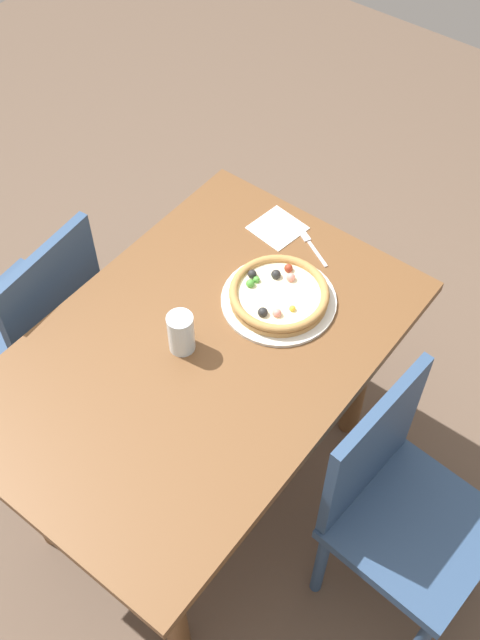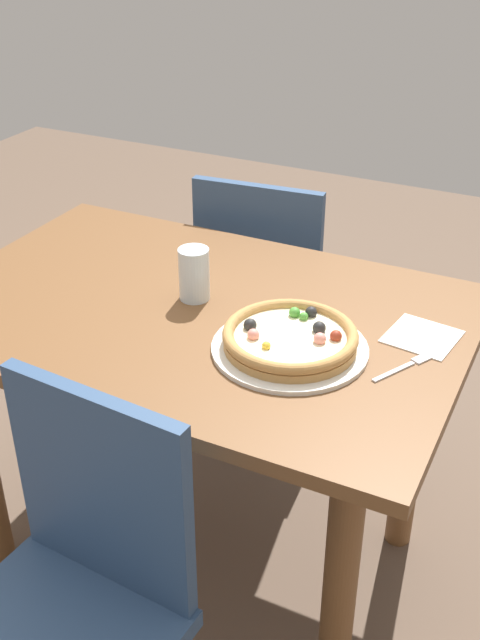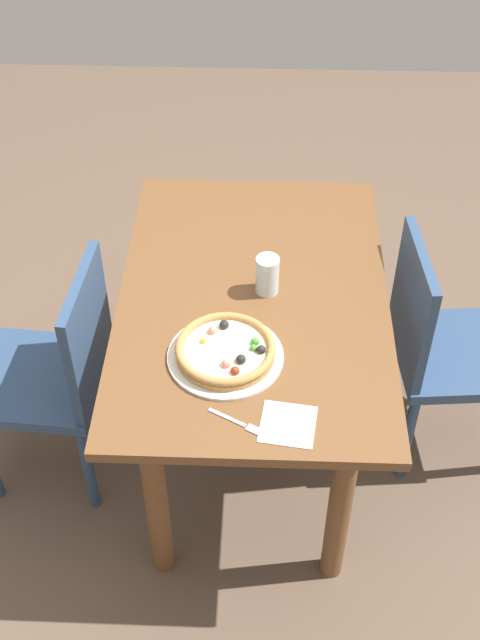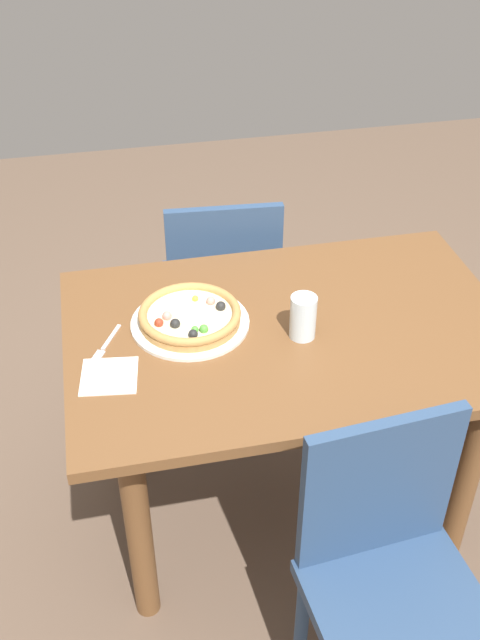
% 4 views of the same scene
% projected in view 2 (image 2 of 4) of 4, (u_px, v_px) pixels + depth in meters
% --- Properties ---
extents(ground_plane, '(6.00, 6.00, 0.00)m').
position_uv_depth(ground_plane, '(203.00, 547.00, 2.13)').
color(ground_plane, brown).
extents(dining_table, '(1.21, 0.81, 0.75)m').
position_uv_depth(dining_table, '(196.00, 356.00, 1.82)').
color(dining_table, brown).
rests_on(dining_table, ground).
extents(chair_near, '(0.43, 0.43, 0.87)m').
position_uv_depth(chair_near, '(68.00, 606.00, 1.38)').
color(chair_near, navy).
rests_on(chair_near, ground).
extents(chair_far, '(0.43, 0.43, 0.87)m').
position_uv_depth(chair_far, '(269.00, 293.00, 2.41)').
color(chair_far, navy).
rests_on(chair_far, ground).
extents(plate, '(0.32, 0.32, 0.01)m').
position_uv_depth(plate, '(290.00, 348.00, 1.59)').
color(plate, silver).
rests_on(plate, dining_table).
extents(pizza, '(0.28, 0.28, 0.05)m').
position_uv_depth(pizza, '(290.00, 337.00, 1.58)').
color(pizza, '#B78447').
rests_on(pizza, plate).
extents(fork, '(0.09, 0.15, 0.00)m').
position_uv_depth(fork, '(409.00, 365.00, 1.55)').
color(fork, silver).
rests_on(fork, dining_table).
extents(drinking_glass, '(0.07, 0.07, 0.12)m').
position_uv_depth(drinking_glass, '(194.00, 274.00, 1.76)').
color(drinking_glass, silver).
rests_on(drinking_glass, dining_table).
extents(napkin, '(0.16, 0.16, 0.00)m').
position_uv_depth(napkin, '(422.00, 337.00, 1.64)').
color(napkin, white).
rests_on(napkin, dining_table).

